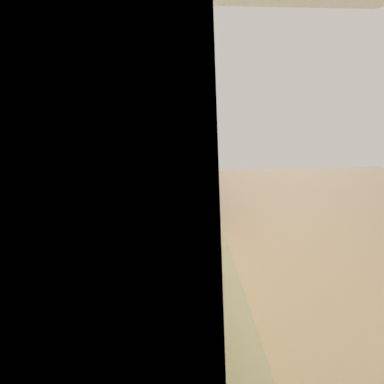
{
  "coord_description": "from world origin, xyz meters",
  "views": [
    {
      "loc": [
        -1.45,
        1.14,
        1.87
      ],
      "look_at": [
        -0.26,
        1.05,
        1.3
      ],
      "focal_mm": 23.11,
      "sensor_mm": 36.0,
      "label": 1
    }
  ],
  "objects_px": {
    "oven_range": "(176,184)",
    "kettle": "(181,161)",
    "microwave": "(172,187)",
    "bowl": "(202,343)"
  },
  "relations": [
    {
      "from": "oven_range",
      "to": "kettle",
      "type": "bearing_deg",
      "value": -174.72
    },
    {
      "from": "microwave",
      "to": "kettle",
      "type": "height_order",
      "value": "microwave"
    },
    {
      "from": "kettle",
      "to": "bowl",
      "type": "bearing_deg",
      "value": 180.0
    },
    {
      "from": "microwave",
      "to": "oven_range",
      "type": "bearing_deg",
      "value": -1.72
    },
    {
      "from": "microwave",
      "to": "kettle",
      "type": "xyz_separation_m",
      "value": [
        0.86,
        -0.1,
        -0.08
      ]
    },
    {
      "from": "bowl",
      "to": "kettle",
      "type": "xyz_separation_m",
      "value": [
        1.99,
        0.0,
        0.05
      ]
    },
    {
      "from": "bowl",
      "to": "oven_range",
      "type": "bearing_deg",
      "value": 1.21
    },
    {
      "from": "bowl",
      "to": "kettle",
      "type": "bearing_deg",
      "value": 0.0
    },
    {
      "from": "oven_range",
      "to": "bowl",
      "type": "height_order",
      "value": "oven_range"
    },
    {
      "from": "oven_range",
      "to": "bowl",
      "type": "bearing_deg",
      "value": -178.79
    }
  ]
}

